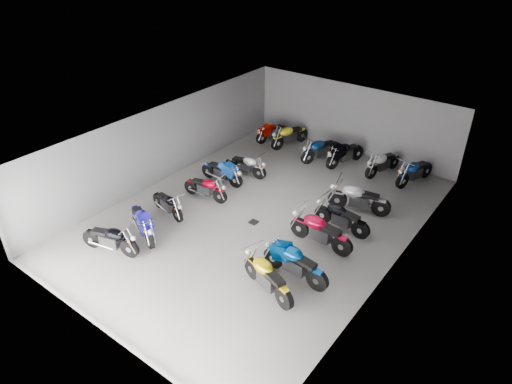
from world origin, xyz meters
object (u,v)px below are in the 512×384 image
motorcycle_right_f (359,199)px  motorcycle_back_a (272,132)px  motorcycle_left_b (143,223)px  motorcycle_left_a (110,239)px  motorcycle_back_c (321,149)px  motorcycle_left_e (222,172)px  motorcycle_right_d (320,231)px  motorcycle_left_f (246,165)px  motorcycle_right_c (294,263)px  drain_grate (254,222)px  motorcycle_back_e (383,163)px  motorcycle_back_d (345,154)px  motorcycle_left_d (206,188)px  motorcycle_right_e (341,217)px  motorcycle_right_b (267,277)px  motorcycle_back_f (414,171)px  motorcycle_left_c (168,204)px  motorcycle_back_b (289,135)px

motorcycle_right_f → motorcycle_back_a: (-6.31, 3.33, -0.10)m
motorcycle_left_b → motorcycle_back_a: bearing=-148.7°
motorcycle_left_a → motorcycle_back_c: bearing=152.4°
motorcycle_left_a → motorcycle_left_e: 5.75m
motorcycle_right_d → motorcycle_back_a: size_ratio=1.25×
motorcycle_left_f → motorcycle_right_c: motorcycle_right_c is taller
drain_grate → motorcycle_back_e: motorcycle_back_e is taller
motorcycle_left_a → motorcycle_right_d: motorcycle_right_d is taller
motorcycle_back_d → motorcycle_left_d: bearing=80.3°
motorcycle_left_e → motorcycle_back_a: 4.76m
motorcycle_right_e → motorcycle_back_c: bearing=39.3°
motorcycle_left_b → motorcycle_right_b: motorcycle_left_b is taller
motorcycle_right_b → motorcycle_back_f: motorcycle_right_b is taller
motorcycle_left_c → motorcycle_left_d: size_ratio=0.94×
motorcycle_right_f → motorcycle_back_d: size_ratio=1.06×
motorcycle_left_d → motorcycle_back_e: size_ratio=0.94×
motorcycle_right_d → motorcycle_back_d: (-2.12, 5.83, -0.03)m
motorcycle_left_e → motorcycle_right_f: bearing=102.4°
motorcycle_back_b → motorcycle_back_f: bearing=-164.7°
motorcycle_left_a → motorcycle_left_b: size_ratio=0.99×
motorcycle_left_a → motorcycle_left_e: (-0.14, 5.75, -0.01)m
motorcycle_left_d → motorcycle_right_d: (5.08, 0.06, 0.09)m
motorcycle_left_e → motorcycle_right_b: bearing=50.3°
motorcycle_left_c → motorcycle_left_e: (0.01, 3.05, 0.05)m
drain_grate → motorcycle_back_b: size_ratio=0.14×
motorcycle_left_a → motorcycle_left_b: bearing=157.9°
drain_grate → motorcycle_right_d: 2.65m
motorcycle_back_b → motorcycle_right_b: bearing=134.6°
motorcycle_right_c → motorcycle_back_f: (0.76, 7.93, -0.03)m
motorcycle_left_b → motorcycle_back_f: size_ratio=0.98×
motorcycle_back_a → motorcycle_right_f: bearing=168.2°
motorcycle_right_e → motorcycle_back_f: bearing=-7.8°
motorcycle_right_b → motorcycle_back_d: bearing=30.7°
motorcycle_back_d → motorcycle_back_c: bearing=30.1°
motorcycle_left_b → motorcycle_right_f: size_ratio=0.93×
motorcycle_right_f → motorcycle_back_b: 6.24m
motorcycle_right_b → motorcycle_left_c: bearing=95.7°
motorcycle_left_a → motorcycle_right_d: size_ratio=0.89×
motorcycle_back_e → motorcycle_back_f: 1.39m
motorcycle_right_c → motorcycle_back_a: (-6.42, 7.88, -0.10)m
motorcycle_left_a → motorcycle_back_a: (-0.95, 10.44, -0.05)m
motorcycle_left_b → motorcycle_back_b: size_ratio=0.96×
motorcycle_right_c → motorcycle_right_b: bearing=165.9°
motorcycle_back_b → motorcycle_back_f: motorcycle_back_b is taller
motorcycle_left_a → motorcycle_back_a: motorcycle_left_a is taller
motorcycle_right_e → motorcycle_back_c: size_ratio=1.02×
motorcycle_back_b → motorcycle_back_f: size_ratio=1.02×
motorcycle_left_a → motorcycle_back_d: 10.74m
motorcycle_back_a → motorcycle_back_b: size_ratio=0.85×
motorcycle_left_c → motorcycle_left_d: bearing=179.6°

